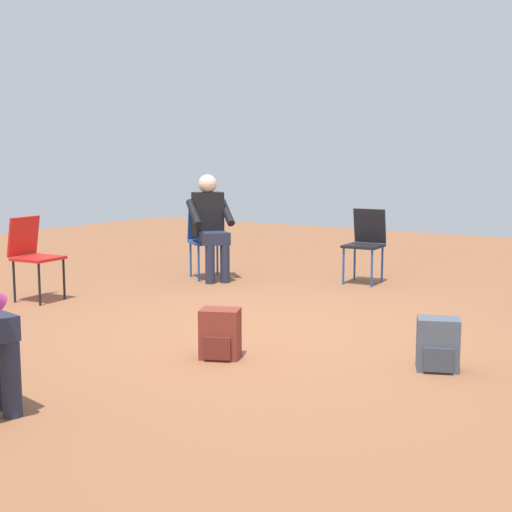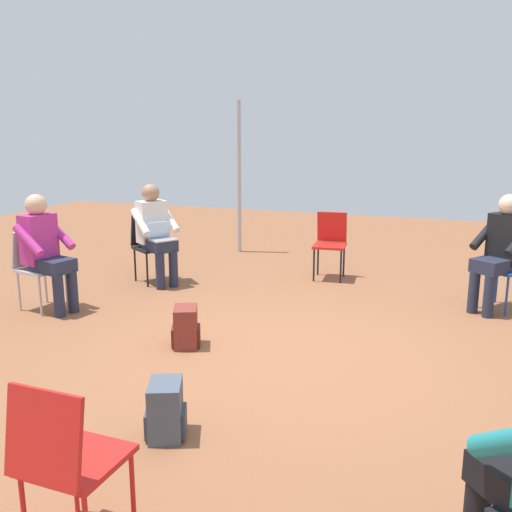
{
  "view_description": "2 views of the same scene",
  "coord_description": "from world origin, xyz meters",
  "px_view_note": "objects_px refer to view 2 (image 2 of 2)",
  "views": [
    {
      "loc": [
        -4.84,
        -3.1,
        1.44
      ],
      "look_at": [
        0.31,
        0.28,
        0.58
      ],
      "focal_mm": 50.0,
      "sensor_mm": 36.0,
      "label": 1
    },
    {
      "loc": [
        1.44,
        -4.42,
        1.89
      ],
      "look_at": [
        -0.3,
        0.32,
        0.77
      ],
      "focal_mm": 40.0,
      "sensor_mm": 36.0,
      "label": 2
    }
  ],
  "objects_px": {
    "person_with_laptop": "(155,229)",
    "person_in_magenta": "(45,247)",
    "chair_west": "(36,263)",
    "chair_south": "(65,456)",
    "backpack_by_empty_chair": "(166,413)",
    "chair_north": "(330,240)",
    "chair_northeast": "(508,263)",
    "backpack_near_laptop_user": "(186,329)",
    "chair_northwest": "(150,243)",
    "person_in_black": "(500,247)"
  },
  "relations": [
    {
      "from": "chair_northwest",
      "to": "backpack_by_empty_chair",
      "type": "relative_size",
      "value": 2.36
    },
    {
      "from": "chair_south",
      "to": "chair_northeast",
      "type": "relative_size",
      "value": 1.0
    },
    {
      "from": "chair_northwest",
      "to": "chair_northeast",
      "type": "distance_m",
      "value": 4.19
    },
    {
      "from": "person_with_laptop",
      "to": "person_in_magenta",
      "type": "xyz_separation_m",
      "value": [
        -0.53,
        -1.36,
        0.0
      ]
    },
    {
      "from": "chair_north",
      "to": "backpack_by_empty_chair",
      "type": "height_order",
      "value": "chair_north"
    },
    {
      "from": "chair_northwest",
      "to": "chair_north",
      "type": "relative_size",
      "value": 1.0
    },
    {
      "from": "chair_west",
      "to": "person_in_magenta",
      "type": "height_order",
      "value": "person_in_magenta"
    },
    {
      "from": "person_with_laptop",
      "to": "backpack_by_empty_chair",
      "type": "bearing_deg",
      "value": 63.54
    },
    {
      "from": "person_with_laptop",
      "to": "chair_northwest",
      "type": "bearing_deg",
      "value": -90.0
    },
    {
      "from": "chair_west",
      "to": "person_with_laptop",
      "type": "relative_size",
      "value": 0.69
    },
    {
      "from": "chair_south",
      "to": "person_with_laptop",
      "type": "relative_size",
      "value": 0.69
    },
    {
      "from": "chair_south",
      "to": "backpack_by_empty_chair",
      "type": "relative_size",
      "value": 2.36
    },
    {
      "from": "chair_northwest",
      "to": "chair_west",
      "type": "relative_size",
      "value": 1.0
    },
    {
      "from": "backpack_by_empty_chair",
      "to": "chair_south",
      "type": "bearing_deg",
      "value": -84.61
    },
    {
      "from": "chair_south",
      "to": "backpack_near_laptop_user",
      "type": "distance_m",
      "value": 2.58
    },
    {
      "from": "chair_northwest",
      "to": "person_in_black",
      "type": "relative_size",
      "value": 0.69
    },
    {
      "from": "person_with_laptop",
      "to": "backpack_by_empty_chair",
      "type": "xyz_separation_m",
      "value": [
        1.89,
        -3.19,
        -0.53
      ]
    },
    {
      "from": "chair_northeast",
      "to": "backpack_by_empty_chair",
      "type": "bearing_deg",
      "value": 94.92
    },
    {
      "from": "chair_south",
      "to": "chair_north",
      "type": "relative_size",
      "value": 1.0
    },
    {
      "from": "chair_northwest",
      "to": "chair_south",
      "type": "relative_size",
      "value": 1.0
    },
    {
      "from": "chair_south",
      "to": "chair_north",
      "type": "bearing_deg",
      "value": 92.04
    },
    {
      "from": "chair_west",
      "to": "backpack_by_empty_chair",
      "type": "xyz_separation_m",
      "value": [
        2.58,
        -1.86,
        -0.34
      ]
    },
    {
      "from": "chair_west",
      "to": "backpack_near_laptop_user",
      "type": "bearing_deg",
      "value": 88.51
    },
    {
      "from": "backpack_near_laptop_user",
      "to": "backpack_by_empty_chair",
      "type": "xyz_separation_m",
      "value": [
        0.58,
        -1.41,
        0.0
      ]
    },
    {
      "from": "chair_northeast",
      "to": "chair_north",
      "type": "xyz_separation_m",
      "value": [
        -2.07,
        0.62,
        0.0
      ]
    },
    {
      "from": "person_in_magenta",
      "to": "chair_north",
      "type": "bearing_deg",
      "value": 145.09
    },
    {
      "from": "chair_northwest",
      "to": "person_in_magenta",
      "type": "distance_m",
      "value": 1.51
    },
    {
      "from": "chair_northeast",
      "to": "person_in_black",
      "type": "relative_size",
      "value": 0.69
    },
    {
      "from": "chair_west",
      "to": "person_with_laptop",
      "type": "distance_m",
      "value": 1.51
    },
    {
      "from": "person_with_laptop",
      "to": "person_in_black",
      "type": "relative_size",
      "value": 1.0
    },
    {
      "from": "person_with_laptop",
      "to": "chair_north",
      "type": "bearing_deg",
      "value": 150.7
    },
    {
      "from": "chair_northeast",
      "to": "chair_west",
      "type": "distance_m",
      "value": 5.03
    },
    {
      "from": "chair_south",
      "to": "person_in_black",
      "type": "height_order",
      "value": "person_in_black"
    },
    {
      "from": "chair_northwest",
      "to": "backpack_near_laptop_user",
      "type": "bearing_deg",
      "value": 70.74
    },
    {
      "from": "person_with_laptop",
      "to": "person_in_magenta",
      "type": "height_order",
      "value": "same"
    },
    {
      "from": "chair_west",
      "to": "person_with_laptop",
      "type": "bearing_deg",
      "value": 163.74
    },
    {
      "from": "chair_north",
      "to": "person_in_black",
      "type": "relative_size",
      "value": 0.69
    },
    {
      "from": "chair_south",
      "to": "person_in_magenta",
      "type": "bearing_deg",
      "value": 132.82
    },
    {
      "from": "person_in_black",
      "to": "backpack_by_empty_chair",
      "type": "relative_size",
      "value": 3.44
    },
    {
      "from": "chair_north",
      "to": "chair_northwest",
      "type": "bearing_deg",
      "value": 18.75
    },
    {
      "from": "chair_south",
      "to": "chair_northeast",
      "type": "bearing_deg",
      "value": 68.08
    },
    {
      "from": "chair_west",
      "to": "chair_north",
      "type": "xyz_separation_m",
      "value": [
        2.65,
        2.36,
        0.0
      ]
    },
    {
      "from": "person_with_laptop",
      "to": "backpack_near_laptop_user",
      "type": "height_order",
      "value": "person_with_laptop"
    },
    {
      "from": "chair_south",
      "to": "person_in_magenta",
      "type": "distance_m",
      "value": 3.83
    },
    {
      "from": "chair_south",
      "to": "chair_west",
      "type": "relative_size",
      "value": 1.0
    },
    {
      "from": "person_with_laptop",
      "to": "chair_south",
      "type": "bearing_deg",
      "value": 58.01
    },
    {
      "from": "chair_north",
      "to": "backpack_near_laptop_user",
      "type": "height_order",
      "value": "chair_north"
    },
    {
      "from": "chair_west",
      "to": "person_with_laptop",
      "type": "height_order",
      "value": "person_with_laptop"
    },
    {
      "from": "chair_north",
      "to": "person_in_magenta",
      "type": "distance_m",
      "value": 3.46
    },
    {
      "from": "chair_west",
      "to": "person_in_black",
      "type": "distance_m",
      "value": 4.9
    }
  ]
}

